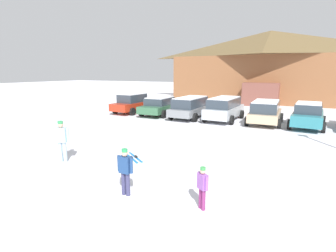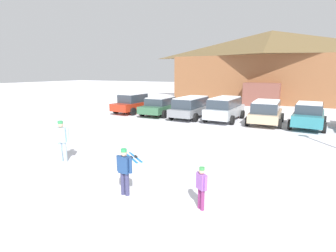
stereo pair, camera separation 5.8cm
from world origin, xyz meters
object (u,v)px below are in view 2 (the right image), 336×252
at_px(skier_adult_in_blue_parka, 62,139).
at_px(parked_red_sedan, 134,103).
at_px(parked_teal_hatchback, 309,115).
at_px(parked_beige_suv, 266,112).
at_px(ski_lodge, 270,66).
at_px(skier_teen_in_navy_coat, 124,169).
at_px(pair_of_skis, 133,157).
at_px(parked_silver_wagon, 225,108).
at_px(skier_child_in_purple_jacket, 201,186).
at_px(parked_green_coupe, 161,106).
at_px(parked_grey_wagon, 191,107).

bearing_deg(skier_adult_in_blue_parka, parked_red_sedan, 111.75).
bearing_deg(parked_teal_hatchback, parked_red_sedan, 178.91).
xyz_separation_m(parked_red_sedan, parked_beige_suv, (11.09, -0.28, 0.02)).
bearing_deg(ski_lodge, skier_teen_in_navy_coat, -91.11).
xyz_separation_m(parked_red_sedan, pair_of_skis, (7.10, -10.50, -0.83)).
distance_m(ski_lodge, parked_silver_wagon, 15.74).
bearing_deg(parked_silver_wagon, parked_beige_suv, -1.57).
bearing_deg(parked_beige_suv, parked_silver_wagon, 178.43).
xyz_separation_m(ski_lodge, parked_silver_wagon, (-1.17, -15.35, -3.29)).
xyz_separation_m(parked_beige_suv, skier_child_in_purple_jacket, (0.00, -12.90, -0.21)).
bearing_deg(parked_red_sedan, parked_green_coupe, -1.03).
distance_m(parked_red_sedan, parked_silver_wagon, 8.20).
height_order(parked_silver_wagon, pair_of_skis, parked_silver_wagon).
bearing_deg(parked_beige_suv, parked_grey_wagon, -179.26).
bearing_deg(ski_lodge, parked_grey_wagon, -103.80).
height_order(parked_silver_wagon, parked_beige_suv, parked_silver_wagon).
bearing_deg(parked_red_sedan, ski_lodge, 58.25).
bearing_deg(skier_adult_in_blue_parka, parked_green_coupe, 99.84).
bearing_deg(parked_red_sedan, parked_grey_wagon, -3.61).
distance_m(ski_lodge, pair_of_skis, 26.09).
xyz_separation_m(parked_teal_hatchback, pair_of_skis, (-6.59, -10.24, -0.80)).
height_order(parked_beige_suv, pair_of_skis, parked_beige_suv).
distance_m(parked_grey_wagon, skier_adult_in_blue_parka, 11.85).
distance_m(ski_lodge, parked_red_sedan, 18.13).
height_order(parked_red_sedan, parked_beige_suv, parked_red_sedan).
distance_m(parked_red_sedan, parked_grey_wagon, 5.58).
height_order(parked_red_sedan, pair_of_skis, parked_red_sedan).
bearing_deg(pair_of_skis, parked_teal_hatchback, 57.25).
relative_size(skier_teen_in_navy_coat, skier_adult_in_blue_parka, 0.84).
height_order(parked_beige_suv, skier_adult_in_blue_parka, skier_adult_in_blue_parka).
height_order(skier_adult_in_blue_parka, pair_of_skis, skier_adult_in_blue_parka).
bearing_deg(skier_teen_in_navy_coat, parked_grey_wagon, 103.98).
xyz_separation_m(parked_silver_wagon, skier_teen_in_navy_coat, (0.62, -13.22, -0.13)).
bearing_deg(parked_teal_hatchback, parked_grey_wagon, -179.36).
distance_m(parked_red_sedan, pair_of_skis, 12.71).
height_order(parked_green_coupe, parked_teal_hatchback, parked_teal_hatchback).
relative_size(parked_red_sedan, pair_of_skis, 3.44).
xyz_separation_m(parked_green_coupe, skier_teen_in_navy_coat, (6.07, -13.37, 0.02)).
relative_size(parked_red_sedan, skier_adult_in_blue_parka, 2.85).
xyz_separation_m(parked_beige_suv, skier_teen_in_navy_coat, (-2.26, -13.14, -0.08)).
height_order(parked_beige_suv, skier_child_in_purple_jacket, parked_beige_suv).
bearing_deg(parked_beige_suv, parked_teal_hatchback, 0.42).
relative_size(parked_beige_suv, pair_of_skis, 3.00).
relative_size(parked_beige_suv, skier_teen_in_navy_coat, 2.95).
relative_size(parked_green_coupe, parked_grey_wagon, 1.04).
distance_m(skier_child_in_purple_jacket, skier_adult_in_blue_parka, 6.32).
relative_size(parked_grey_wagon, skier_child_in_purple_jacket, 4.01).
bearing_deg(skier_adult_in_blue_parka, parked_beige_suv, 62.37).
height_order(parked_red_sedan, parked_teal_hatchback, parked_red_sedan).
bearing_deg(skier_child_in_purple_jacket, pair_of_skis, 146.14).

